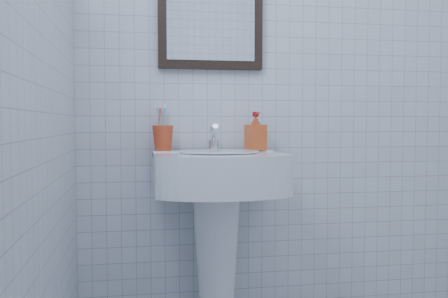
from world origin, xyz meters
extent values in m
cube|color=silver|center=(0.00, 1.20, 1.25)|extent=(2.20, 0.02, 2.50)
cube|color=silver|center=(-1.10, 0.00, 1.25)|extent=(0.02, 2.40, 2.50)
cone|color=white|center=(-0.47, 1.01, 0.35)|extent=(0.22, 0.22, 0.70)
cube|color=white|center=(-0.47, 0.96, 0.77)|extent=(0.56, 0.40, 0.17)
cube|color=white|center=(-0.47, 1.12, 0.84)|extent=(0.56, 0.10, 0.03)
cylinder|color=white|center=(-0.47, 0.93, 0.86)|extent=(0.35, 0.35, 0.01)
cylinder|color=silver|center=(-0.47, 1.09, 0.88)|extent=(0.05, 0.05, 0.05)
cylinder|color=silver|center=(-0.47, 1.07, 0.94)|extent=(0.03, 0.10, 0.08)
cylinder|color=silver|center=(-0.47, 1.11, 0.92)|extent=(0.03, 0.05, 0.09)
imported|color=red|center=(-0.27, 1.09, 0.94)|extent=(0.10, 0.10, 0.18)
cube|color=black|center=(-0.47, 1.18, 1.55)|extent=(0.50, 0.04, 0.62)
cube|color=white|center=(-0.47, 1.16, 1.55)|extent=(0.42, 0.00, 0.54)
camera|label=1|loc=(-0.82, -1.19, 0.98)|focal=40.00mm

